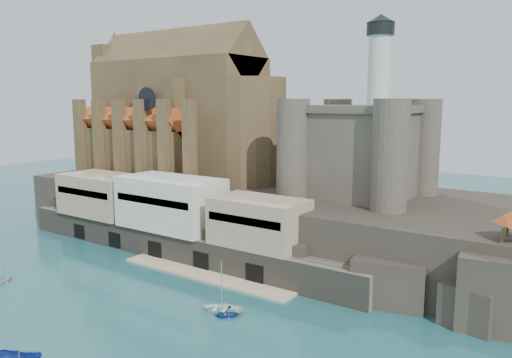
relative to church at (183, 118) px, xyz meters
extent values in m
plane|color=#1B5159|center=(24.13, -41.85, -22.13)|extent=(300.00, 300.00, 0.00)
cube|color=black|center=(24.13, -1.85, -17.13)|extent=(100.00, 34.00, 10.00)
cube|color=black|center=(-13.87, -18.35, -19.13)|extent=(9.00, 5.00, 6.00)
cube|color=black|center=(2.13, -18.35, -19.13)|extent=(9.00, 5.00, 6.00)
cube|color=black|center=(19.13, -18.35, -19.13)|extent=(9.00, 5.00, 6.00)
cube|color=black|center=(36.13, -18.35, -19.13)|extent=(9.00, 5.00, 6.00)
cube|color=black|center=(52.13, -18.35, -19.13)|extent=(9.00, 5.00, 6.00)
cube|color=#615B4E|center=(16.13, -19.35, -19.88)|extent=(70.00, 6.00, 4.50)
cube|color=beige|center=(26.13, -23.85, -21.98)|extent=(30.00, 4.00, 0.40)
cube|color=black|center=(-5.87, -22.25, -20.53)|extent=(3.00, 0.40, 2.60)
cube|color=black|center=(4.13, -22.25, -20.53)|extent=(3.00, 0.40, 2.60)
cube|color=black|center=(14.13, -22.25, -20.53)|extent=(3.00, 0.40, 2.60)
cube|color=black|center=(24.13, -22.25, -20.53)|extent=(3.00, 0.40, 2.60)
cube|color=black|center=(34.13, -22.25, -20.53)|extent=(3.00, 0.40, 2.60)
cube|color=tan|center=(-3.87, -18.35, -13.88)|extent=(16.00, 9.00, 7.50)
cube|color=silver|center=(14.13, -18.35, -13.38)|extent=(18.00, 9.00, 8.50)
cube|color=tan|center=(32.13, -18.35, -14.13)|extent=(14.00, 8.00, 7.00)
cube|color=#4C3B23|center=(-1.87, 0.15, -0.13)|extent=(38.00, 14.00, 24.00)
cube|color=#4C3B23|center=(-1.87, 0.15, 11.87)|extent=(38.00, 13.01, 13.01)
cylinder|color=#4C3B23|center=(17.13, 0.15, -2.13)|extent=(14.00, 14.00, 20.00)
cube|color=#4C3B23|center=(2.13, 0.15, -2.13)|extent=(10.00, 20.00, 20.00)
cube|color=#4C3B23|center=(-5.87, -9.35, -7.13)|extent=(28.00, 5.00, 10.00)
cube|color=#4C3B23|center=(-5.87, 9.65, -7.13)|extent=(28.00, 5.00, 10.00)
cube|color=#AE4B1D|center=(-5.87, -9.35, -0.53)|extent=(28.00, 5.66, 5.66)
cube|color=#AE4B1D|center=(-5.87, 9.65, -0.53)|extent=(28.00, 5.66, 5.66)
cube|color=#4C3B23|center=(-20.87, 0.15, 1.87)|extent=(4.00, 10.00, 28.00)
cylinder|color=black|center=(2.13, -11.90, 3.87)|extent=(4.40, 0.30, 4.40)
cube|color=#4C3B23|center=(-17.87, -12.35, -4.13)|extent=(1.60, 2.20, 16.00)
cube|color=#4C3B23|center=(-11.67, -12.35, -4.13)|extent=(1.60, 2.20, 16.00)
cube|color=#4C3B23|center=(-5.47, -12.35, -4.13)|extent=(1.60, 2.20, 16.00)
cube|color=#4C3B23|center=(0.73, -12.35, -4.13)|extent=(1.60, 2.20, 16.00)
cube|color=#4C3B23|center=(6.93, -12.35, -4.13)|extent=(1.60, 2.20, 16.00)
cube|color=#4C3B23|center=(13.13, -12.35, -4.13)|extent=(1.60, 2.20, 16.00)
cube|color=#474138|center=(40.13, -0.85, -5.13)|extent=(16.00, 16.00, 14.00)
cube|color=#474138|center=(40.13, -0.85, 2.27)|extent=(17.00, 17.00, 1.20)
cylinder|color=#474138|center=(32.13, -8.85, -4.13)|extent=(5.20, 5.20, 16.00)
cylinder|color=#474138|center=(48.13, -8.85, -4.13)|extent=(5.20, 5.20, 16.00)
cylinder|color=#474138|center=(32.13, 7.15, -4.13)|extent=(5.20, 5.20, 16.00)
cylinder|color=#474138|center=(48.13, 7.15, -4.13)|extent=(5.20, 5.20, 16.00)
cylinder|color=silver|center=(42.13, 1.15, 7.87)|extent=(3.60, 3.60, 12.00)
cylinder|color=black|center=(42.13, 1.15, 14.87)|extent=(4.40, 4.40, 2.00)
cone|color=black|center=(42.13, 1.15, 16.47)|extent=(4.60, 4.60, 1.40)
cube|color=black|center=(62.13, -18.85, -19.63)|extent=(6.00, 5.00, 5.00)
cylinder|color=#4C3B23|center=(64.53, -17.45, -11.83)|extent=(0.36, 0.36, 3.20)
cylinder|color=#4C3B23|center=(64.53, -14.25, -11.83)|extent=(0.36, 0.36, 3.20)
imported|color=beige|center=(4.19, -42.35, -22.13)|extent=(2.31, 1.41, 2.67)
imported|color=white|center=(35.98, -32.02, -22.13)|extent=(2.08, 4.04, 5.43)
imported|color=#1E41A0|center=(37.57, -33.08, -22.13)|extent=(2.84, 2.93, 2.94)
camera|label=1|loc=(72.92, -77.40, 3.55)|focal=35.00mm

